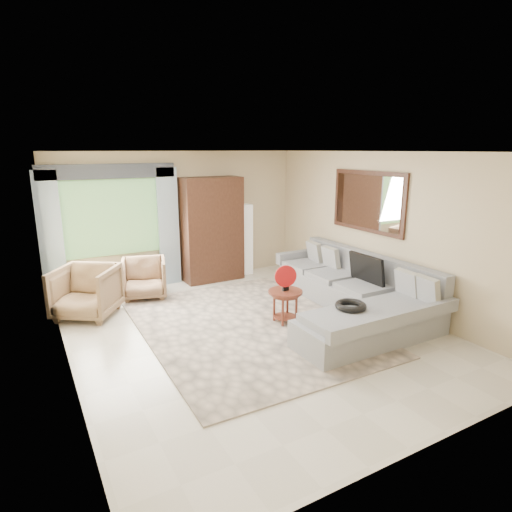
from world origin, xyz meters
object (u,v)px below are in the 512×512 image
sectional_sofa (354,297)px  potted_plant (69,287)px  coffee_table (285,306)px  armchair_right (144,278)px  tv_screen (367,269)px  armoire (212,229)px  floor_lamp (245,239)px  armchair_left (86,292)px

sectional_sofa → potted_plant: sectional_sofa is taller
coffee_table → armchair_right: size_ratio=0.67×
tv_screen → armoire: armoire is taller
sectional_sofa → floor_lamp: (-0.43, 2.96, 0.47)m
armchair_right → floor_lamp: 2.42m
sectional_sofa → coffee_table: (-1.19, 0.22, -0.01)m
tv_screen → potted_plant: 5.13m
potted_plant → armoire: armoire is taller
armchair_right → potted_plant: bearing=180.0°
armchair_right → tv_screen: bearing=-23.4°
armchair_left → armoire: size_ratio=0.43×
floor_lamp → coffee_table: bearing=-105.4°
sectional_sofa → armchair_left: size_ratio=3.79×
sectional_sofa → armoire: 3.24m
tv_screen → potted_plant: size_ratio=1.27×
sectional_sofa → coffee_table: size_ratio=6.54×
tv_screen → floor_lamp: floor_lamp is taller
potted_plant → floor_lamp: 3.61m
armchair_right → potted_plant: (-1.24, 0.35, -0.07)m
sectional_sofa → armchair_right: 3.72m
armoire → armchair_left: bearing=-160.9°
armchair_right → armoire: 1.74m
potted_plant → armoire: bearing=1.5°
tv_screen → floor_lamp: size_ratio=0.49×
sectional_sofa → floor_lamp: size_ratio=2.31×
tv_screen → armchair_right: bearing=141.0°
tv_screen → coffee_table: size_ratio=1.40×
armchair_right → floor_lamp: size_ratio=0.53×
floor_lamp → tv_screen: bearing=-76.6°
armchair_left → armoire: 2.81m
armchair_left → armoire: bearing=53.6°
tv_screen → armoire: (-1.50, 2.88, 0.33)m
tv_screen → coffee_table: tv_screen is taller
sectional_sofa → coffee_table: sectional_sofa is taller
tv_screen → armchair_right: tv_screen is taller
armchair_left → potted_plant: armchair_left is taller
floor_lamp → potted_plant: bearing=-177.9°
armchair_left → sectional_sofa: bearing=6.9°
coffee_table → armchair_right: armchair_right is taller
tv_screen → coffee_table: (-1.46, 0.20, -0.44)m
floor_lamp → armchair_left: bearing=-164.3°
coffee_table → armchair_left: 3.18m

